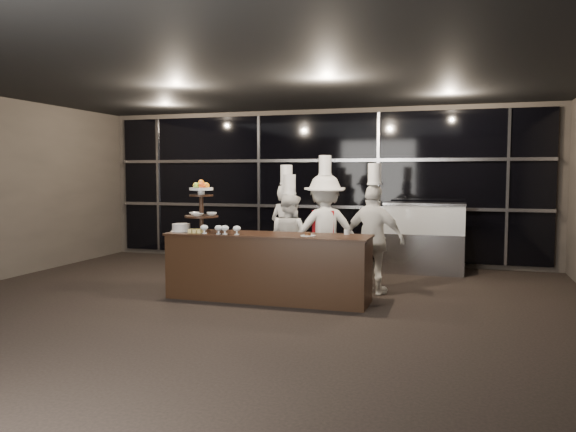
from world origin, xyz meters
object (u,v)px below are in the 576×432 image
(display_stand, at_px, (201,202))
(chef_b, at_px, (290,238))
(layer_cake, at_px, (181,228))
(chef_d, at_px, (374,238))
(display_case, at_px, (424,234))
(buffet_counter, at_px, (268,266))
(chef_c, at_px, (325,230))
(chef_a, at_px, (286,232))

(display_stand, height_order, chef_b, chef_b)
(display_stand, relative_size, layer_cake, 2.48)
(display_stand, distance_m, chef_d, 2.53)
(layer_cake, bearing_deg, display_case, 41.40)
(buffet_counter, bearing_deg, layer_cake, -177.80)
(chef_d, bearing_deg, chef_c, 155.00)
(display_stand, bearing_deg, buffet_counter, 0.01)
(chef_a, distance_m, chef_d, 1.53)
(display_stand, bearing_deg, chef_b, 47.12)
(chef_a, bearing_deg, buffet_counter, -84.63)
(chef_b, distance_m, chef_c, 0.57)
(chef_c, bearing_deg, display_stand, -142.43)
(buffet_counter, bearing_deg, display_stand, -179.99)
(buffet_counter, height_order, chef_b, chef_b)
(layer_cake, distance_m, chef_d, 2.78)
(display_case, height_order, chef_d, chef_d)
(display_stand, distance_m, chef_c, 1.98)
(buffet_counter, height_order, layer_cake, layer_cake)
(display_case, xyz_separation_m, chef_b, (-1.95, -1.74, 0.05))
(display_stand, height_order, layer_cake, display_stand)
(display_stand, xyz_separation_m, chef_a, (0.88, 1.25, -0.52))
(display_stand, xyz_separation_m, chef_b, (0.99, 1.07, -0.60))
(buffet_counter, relative_size, display_stand, 3.81)
(chef_a, bearing_deg, chef_b, -59.10)
(chef_b, bearing_deg, buffet_counter, -89.47)
(display_case, relative_size, chef_d, 0.73)
(chef_b, bearing_deg, layer_cake, -139.11)
(chef_a, distance_m, chef_c, 0.65)
(layer_cake, distance_m, chef_a, 1.76)
(layer_cake, height_order, chef_c, chef_c)
(layer_cake, distance_m, chef_b, 1.72)
(display_case, height_order, chef_c, chef_c)
(layer_cake, distance_m, display_case, 4.32)
(layer_cake, bearing_deg, chef_c, 33.85)
(buffet_counter, xyz_separation_m, chef_a, (-0.12, 1.25, 0.36))
(display_stand, distance_m, chef_b, 1.58)
(chef_c, bearing_deg, buffet_counter, -114.20)
(buffet_counter, distance_m, layer_cake, 1.40)
(buffet_counter, height_order, chef_d, chef_d)
(chef_c, bearing_deg, display_case, 49.12)
(buffet_counter, distance_m, chef_c, 1.35)
(buffet_counter, xyz_separation_m, chef_d, (1.35, 0.79, 0.35))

